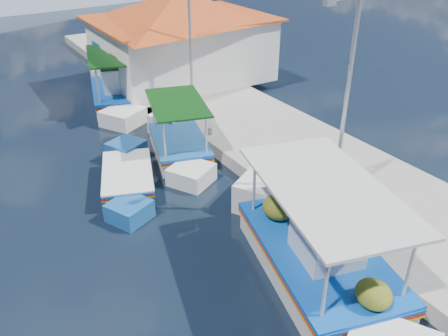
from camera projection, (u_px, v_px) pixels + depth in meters
ground at (245, 313)px, 10.66m from camera, size 160.00×160.00×0.00m
quay at (284, 147)px, 17.72m from camera, size 5.00×44.00×0.50m
bollards at (251, 159)px, 16.00m from camera, size 0.20×17.20×0.30m
main_caique at (315, 254)px, 11.65m from camera, size 4.02×8.52×2.90m
caique_green_canopy at (178, 145)px, 17.61m from camera, size 3.03×6.10×2.37m
caique_blue_hull at (127, 179)px, 15.52m from camera, size 2.83×5.13×0.97m
caique_far at (116, 93)px, 22.30m from camera, size 3.56×7.40×2.69m
harbor_building at (181, 34)px, 23.32m from camera, size 10.49×10.49×4.40m
lamp_post_near at (345, 95)px, 12.36m from camera, size 1.21×0.14×6.00m
lamp_post_far at (188, 31)px, 19.05m from camera, size 1.21×0.14×6.00m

